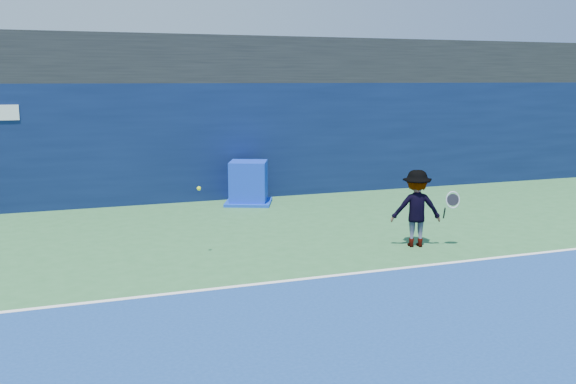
# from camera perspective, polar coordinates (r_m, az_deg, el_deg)

# --- Properties ---
(ground) EXTENTS (80.00, 80.00, 0.00)m
(ground) POSITION_cam_1_polar(r_m,az_deg,el_deg) (7.81, 12.56, -13.63)
(ground) COLOR #2E6636
(ground) RESTS_ON ground
(baseline) EXTENTS (24.00, 0.10, 0.01)m
(baseline) POSITION_cam_1_polar(r_m,az_deg,el_deg) (10.30, 3.61, -7.48)
(baseline) COLOR white
(baseline) RESTS_ON ground
(stadium_band) EXTENTS (36.00, 3.00, 1.20)m
(stadium_band) POSITION_cam_1_polar(r_m,az_deg,el_deg) (17.95, -7.21, 11.51)
(stadium_band) COLOR black
(stadium_band) RESTS_ON back_wall_assembly
(back_wall_assembly) EXTENTS (36.00, 1.03, 3.00)m
(back_wall_assembly) POSITION_cam_1_polar(r_m,az_deg,el_deg) (17.05, -6.34, 4.55)
(back_wall_assembly) COLOR #0A173C
(back_wall_assembly) RESTS_ON ground
(equipment_cart) EXTENTS (1.46, 1.46, 1.08)m
(equipment_cart) POSITION_cam_1_polar(r_m,az_deg,el_deg) (16.16, -3.53, 0.68)
(equipment_cart) COLOR #0D2CBF
(equipment_cart) RESTS_ON ground
(tennis_player) EXTENTS (1.25, 0.81, 1.45)m
(tennis_player) POSITION_cam_1_polar(r_m,az_deg,el_deg) (12.20, 11.33, -1.43)
(tennis_player) COLOR white
(tennis_player) RESTS_ON ground
(tennis_ball) EXTENTS (0.07, 0.07, 0.07)m
(tennis_ball) POSITION_cam_1_polar(r_m,az_deg,el_deg) (11.25, -7.93, 0.32)
(tennis_ball) COLOR #C5EA1A
(tennis_ball) RESTS_ON ground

